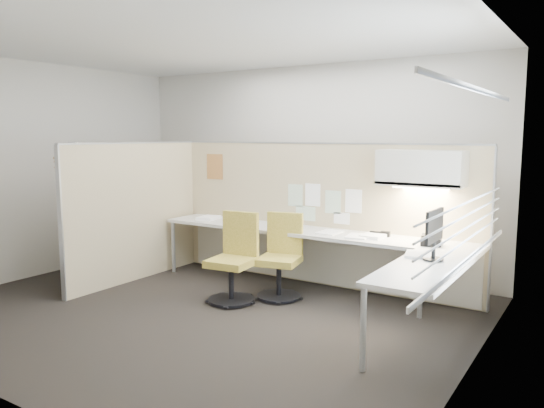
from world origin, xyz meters
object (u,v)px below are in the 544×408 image
Objects in this scene: desk at (327,246)px; chair_right at (281,259)px; chair_left at (234,261)px; phone at (431,240)px; monitor at (434,231)px.

chair_right is at bearing -148.55° from desk.
desk is at bearing 33.68° from chair_left.
chair_left reaches higher than chair_right.
chair_left reaches higher than phone.
desk is 1.07m from chair_left.
chair_right is 3.95× the size of phone.
monitor reaches higher than phone.
monitor is 1.92× the size of phone.
chair_left is at bearing 93.68° from monitor.
chair_right is 1.93m from monitor.
phone reaches higher than desk.
chair_right is 1.68m from phone.
chair_left is at bearing -170.62° from phone.
desk is at bearing 18.96° from chair_right.
desk is 4.20× the size of chair_right.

